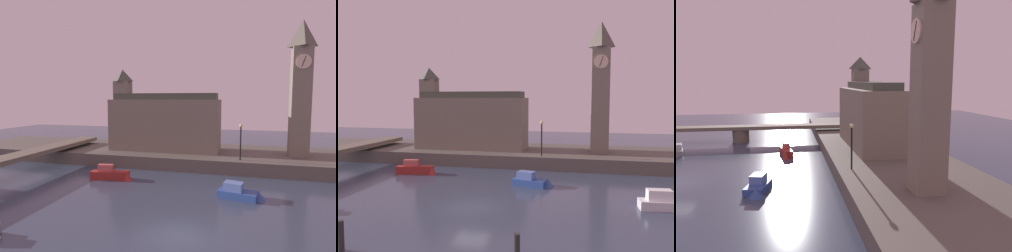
{
  "view_description": "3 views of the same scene",
  "coord_description": "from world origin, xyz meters",
  "views": [
    {
      "loc": [
        3.52,
        -15.91,
        8.18
      ],
      "look_at": [
        -4.84,
        15.05,
        5.07
      ],
      "focal_mm": 29.91,
      "sensor_mm": 36.0,
      "label": 1
    },
    {
      "loc": [
        8.24,
        -24.12,
        8.06
      ],
      "look_at": [
        -0.89,
        15.41,
        4.82
      ],
      "focal_mm": 37.39,
      "sensor_mm": 36.0,
      "label": 2
    },
    {
      "loc": [
        30.41,
        10.0,
        9.24
      ],
      "look_at": [
        -3.71,
        15.76,
        4.27
      ],
      "focal_mm": 35.12,
      "sensor_mm": 36.0,
      "label": 3
    }
  ],
  "objects": [
    {
      "name": "streetlamp",
      "position": [
        3.3,
        15.24,
        3.97
      ],
      "size": [
        0.36,
        0.36,
        3.98
      ],
      "color": "black",
      "rests_on": "far_embankment"
    },
    {
      "name": "boat_dinghy_red",
      "position": [
        -9.25,
        9.55,
        0.53
      ],
      "size": [
        4.47,
        1.73,
        1.52
      ],
      "color": "maroon",
      "rests_on": "ground"
    },
    {
      "name": "far_embankment",
      "position": [
        0.0,
        20.0,
        0.75
      ],
      "size": [
        70.0,
        12.0,
        1.5
      ],
      "primitive_type": "cube",
      "color": "#5B544C",
      "rests_on": "ground"
    },
    {
      "name": "clock_tower",
      "position": [
        9.8,
        19.26,
        9.57
      ],
      "size": [
        2.28,
        2.33,
        15.61
      ],
      "color": "slate",
      "rests_on": "far_embankment"
    },
    {
      "name": "parliament_hall",
      "position": [
        -6.81,
        19.37,
        5.18
      ],
      "size": [
        14.12,
        5.16,
        10.6
      ],
      "color": "slate",
      "rests_on": "far_embankment"
    },
    {
      "name": "ground_plane",
      "position": [
        0.0,
        0.0,
        0.0
      ],
      "size": [
        120.0,
        120.0,
        0.0
      ],
      "primitive_type": "plane",
      "color": "#384256"
    },
    {
      "name": "boat_tour_blue",
      "position": [
        3.61,
        7.32,
        0.44
      ],
      "size": [
        4.12,
        2.23,
        1.36
      ],
      "color": "#2D4C93",
      "rests_on": "ground"
    }
  ]
}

